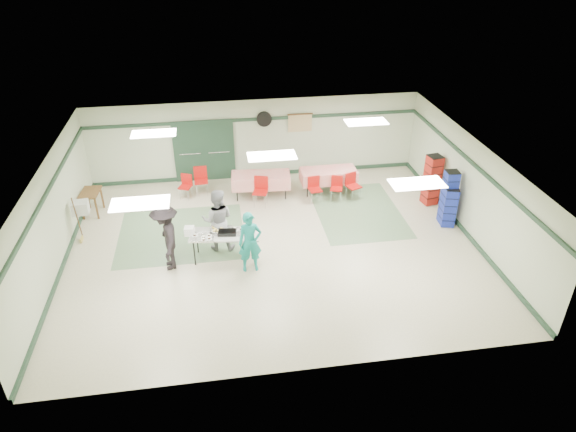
{
  "coord_description": "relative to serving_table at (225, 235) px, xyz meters",
  "views": [
    {
      "loc": [
        -1.39,
        -11.63,
        7.8
      ],
      "look_at": [
        0.36,
        -0.3,
        1.09
      ],
      "focal_mm": 32.0,
      "sensor_mm": 36.0,
      "label": 1
    }
  ],
  "objects": [
    {
      "name": "sheet_tray_mid",
      "position": [
        -0.07,
        0.15,
        0.06
      ],
      "size": [
        0.63,
        0.51,
        0.02
      ],
      "primitive_type": "cube",
      "rotation": [
        0.0,
        0.0,
        -0.13
      ],
      "color": "silver",
      "rests_on": "serving_table"
    },
    {
      "name": "baking_pan",
      "position": [
        0.07,
        -0.01,
        0.09
      ],
      "size": [
        0.5,
        0.35,
        0.08
      ],
      "primitive_type": "cube",
      "rotation": [
        0.0,
        0.0,
        -0.13
      ],
      "color": "black",
      "rests_on": "serving_table"
    },
    {
      "name": "crate_stack_blue_b",
      "position": [
        6.45,
        0.87,
        0.11
      ],
      "size": [
        0.39,
        0.39,
        1.65
      ],
      "primitive_type": "cube",
      "rotation": [
        0.0,
        0.0,
        -0.07
      ],
      "color": "#193297",
      "rests_on": "floor"
    },
    {
      "name": "printer_table",
      "position": [
        -3.85,
        2.99,
        -0.08
      ],
      "size": [
        0.6,
        0.86,
        0.74
      ],
      "rotation": [
        0.0,
        0.0,
        -0.09
      ],
      "color": "brown",
      "rests_on": "floor"
    },
    {
      "name": "baseboard_right",
      "position": [
        6.77,
        0.38,
        -0.65
      ],
      "size": [
        0.06,
        9.0,
        0.12
      ],
      "primitive_type": "cube",
      "rotation": [
        0.0,
        0.0,
        1.57
      ],
      "color": "#203B2A",
      "rests_on": "floor"
    },
    {
      "name": "floor",
      "position": [
        1.3,
        0.38,
        -0.71
      ],
      "size": [
        11.0,
        11.0,
        0.0
      ],
      "primitive_type": "plane",
      "color": "beige",
      "rests_on": "ground"
    },
    {
      "name": "sheet_tray_right",
      "position": [
        0.47,
        0.01,
        0.06
      ],
      "size": [
        0.59,
        0.48,
        0.02
      ],
      "primitive_type": "cube",
      "rotation": [
        0.0,
        0.0,
        -0.13
      ],
      "color": "silver",
      "rests_on": "serving_table"
    },
    {
      "name": "wall_back",
      "position": [
        1.3,
        4.88,
        0.64
      ],
      "size": [
        11.0,
        0.0,
        11.0
      ],
      "primitive_type": "plane",
      "rotation": [
        1.57,
        0.0,
        0.0
      ],
      "color": "#B8C3A6",
      "rests_on": "floor"
    },
    {
      "name": "chair_a",
      "position": [
        3.63,
        2.78,
        -0.24
      ],
      "size": [
        0.46,
        0.46,
        0.78
      ],
      "rotation": [
        0.0,
        0.0,
        -0.31
      ],
      "color": "red",
      "rests_on": "floor"
    },
    {
      "name": "green_patch_a",
      "position": [
        -1.2,
        1.38,
        -0.71
      ],
      "size": [
        3.5,
        3.0,
        0.01
      ],
      "primitive_type": "cube",
      "color": "#62815E",
      "rests_on": "floor"
    },
    {
      "name": "broom",
      "position": [
        -3.93,
        1.49,
        -0.0
      ],
      "size": [
        0.03,
        0.22,
        1.36
      ],
      "primitive_type": "cylinder",
      "rotation": [
        0.14,
        0.0,
        -0.01
      ],
      "color": "brown",
      "rests_on": "floor"
    },
    {
      "name": "trim_right",
      "position": [
        6.77,
        0.38,
        1.34
      ],
      "size": [
        0.06,
        9.0,
        0.1
      ],
      "primitive_type": "cube",
      "rotation": [
        0.0,
        0.0,
        1.57
      ],
      "color": "#203B2A",
      "rests_on": "wall_back"
    },
    {
      "name": "chair_loose_a",
      "position": [
        -0.59,
        3.84,
        -0.16
      ],
      "size": [
        0.43,
        0.43,
        0.91
      ],
      "rotation": [
        0.0,
        0.0,
        0.03
      ],
      "color": "red",
      "rests_on": "floor"
    },
    {
      "name": "green_patch_b",
      "position": [
        4.1,
        1.88,
        -0.71
      ],
      "size": [
        2.5,
        3.5,
        0.01
      ],
      "primitive_type": "cube",
      "color": "#62815E",
      "rests_on": "floor"
    },
    {
      "name": "chair_d",
      "position": [
        1.23,
        2.79,
        -0.15
      ],
      "size": [
        0.53,
        0.53,
        0.93
      ],
      "rotation": [
        0.0,
        0.0,
        -0.28
      ],
      "color": "red",
      "rests_on": "floor"
    },
    {
      "name": "baseboard_left",
      "position": [
        -4.17,
        0.38,
        -0.65
      ],
      "size": [
        0.06,
        9.0,
        0.12
      ],
      "primitive_type": "cube",
      "rotation": [
        0.0,
        0.0,
        1.57
      ],
      "color": "#203B2A",
      "rests_on": "floor"
    },
    {
      "name": "double_door_right",
      "position": [
        0.05,
        4.82,
        0.34
      ],
      "size": [
        0.9,
        0.06,
        2.1
      ],
      "primitive_type": "cube",
      "color": "gray",
      "rests_on": "floor"
    },
    {
      "name": "dining_table_b",
      "position": [
        1.3,
        3.35,
        -0.14
      ],
      "size": [
        1.89,
        0.96,
        0.77
      ],
      "rotation": [
        0.0,
        0.0,
        -0.08
      ],
      "color": "red",
      "rests_on": "floor"
    },
    {
      "name": "serving_table",
      "position": [
        0.0,
        0.0,
        0.0
      ],
      "size": [
        1.86,
        0.95,
        0.76
      ],
      "rotation": [
        0.0,
        0.0,
        -0.13
      ],
      "color": "#9D9D99",
      "rests_on": "floor"
    },
    {
      "name": "wall_right",
      "position": [
        6.8,
        0.38,
        0.64
      ],
      "size": [
        0.0,
        9.0,
        9.0
      ],
      "primitive_type": "plane",
      "rotation": [
        1.57,
        0.0,
        -1.57
      ],
      "color": "#B8C3A6",
      "rests_on": "floor"
    },
    {
      "name": "volunteer_dark",
      "position": [
        -1.44,
        -0.16,
        0.19
      ],
      "size": [
        0.82,
        1.25,
        1.81
      ],
      "primitive_type": "imported",
      "rotation": [
        0.0,
        0.0,
        -1.44
      ],
      "color": "black",
      "rests_on": "floor"
    },
    {
      "name": "crate_stack_blue_a",
      "position": [
        6.45,
        0.71,
        -0.12
      ],
      "size": [
        0.45,
        0.45,
        1.19
      ],
      "primitive_type": "cube",
      "rotation": [
        0.0,
        0.0,
        -0.26
      ],
      "color": "#193297",
      "rests_on": "floor"
    },
    {
      "name": "dining_table_a",
      "position": [
        3.5,
        3.35,
        -0.14
      ],
      "size": [
        1.79,
        0.81,
        0.77
      ],
      "rotation": [
        0.0,
        0.0,
        0.01
      ],
      "color": "red",
      "rests_on": "floor"
    },
    {
      "name": "scroll_banner",
      "position": [
        2.8,
        4.82,
        1.14
      ],
      "size": [
        0.8,
        0.02,
        0.6
      ],
      "primitive_type": "cube",
      "color": "#D0BC82",
      "rests_on": "wall_back"
    },
    {
      "name": "foam_box_stack",
      "position": [
        -0.88,
        0.09,
        0.16
      ],
      "size": [
        0.27,
        0.25,
        0.22
      ],
      "primitive_type": "cube",
      "rotation": [
        0.0,
        0.0,
        -0.13
      ],
      "color": "white",
      "rests_on": "serving_table"
    },
    {
      "name": "door_frame",
      "position": [
        -0.43,
        4.8,
        0.34
      ],
      "size": [
        2.0,
        0.03,
        2.15
      ],
      "primitive_type": "cube",
      "color": "#203B2A",
      "rests_on": "floor"
    },
    {
      "name": "trim_left",
      "position": [
        -4.17,
        0.38,
        1.34
      ],
      "size": [
        0.06,
        9.0,
        0.1
      ],
      "primitive_type": "cube",
      "rotation": [
        0.0,
        0.0,
        1.57
      ],
      "color": "#203B2A",
      "rests_on": "wall_back"
    },
    {
      "name": "chair_c",
      "position": [
        4.14,
        2.78,
        -0.19
      ],
      "size": [
        0.52,
        0.52,
        0.85
      ],
      "rotation": [
        0.0,
        0.0,
        0.39
      ],
      "color": "red",
      "rests_on": "floor"
    },
    {
      "name": "crate_stack_red",
      "position": [
        6.45,
        2.07,
        0.09
      ],
      "size": [
        0.47,
        0.47,
        1.6
      ],
      "primitive_type": "cube",
      "rotation": [
        0.0,
        0.0,
        0.17
      ],
      "color": "#A42610",
      "rests_on": "floor"
    },
    {
      "name": "double_door_left",
      "position": [
        -0.9,
        4.82,
        0.34
      ],
      "size": [
        0.9,
        0.06,
        2.1
      ],
      "primitive_type": "cube",
      "color": "gray",
      "rests_on": "floor"
    },
    {
      "name": "sheet_tray_left",
      "position": [
        -0.57,
        -0.12,
        0.06
      ],
      "size": [
        0.65,
        0.53,
        0.02
      ],
      "primitive_type": "cube",
      "rotation": [
        0.0,
        0.0,
        -0.13
      ],
      "color": "silver",
      "rests_on": "serving_table"
    },
    {
      "name": "trim_back",
      "position": [
        1.3,
        4.85,
        1.34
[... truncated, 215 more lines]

